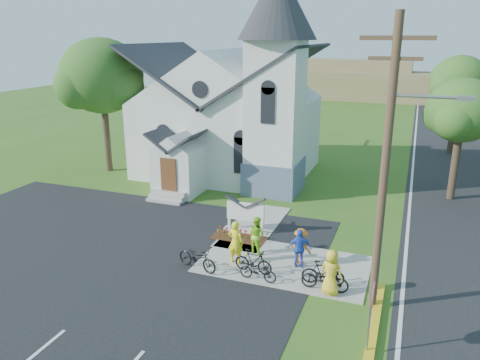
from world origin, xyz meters
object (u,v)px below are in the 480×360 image
at_px(utility_pole, 388,161).
at_px(bike_3, 323,273).
at_px(bike_2, 258,271).
at_px(stop_sign, 372,303).
at_px(cyclist_0, 236,242).
at_px(cyclist_1, 256,235).
at_px(bike_1, 253,261).
at_px(cyclist_3, 301,246).
at_px(bike_0, 197,258).
at_px(church_sign, 245,212).
at_px(bike_4, 325,279).
at_px(cyclist_2, 300,248).
at_px(cyclist_4, 331,272).

height_order(utility_pole, bike_3, utility_pole).
xyz_separation_m(utility_pole, bike_2, (-4.44, 0.30, -4.95)).
bearing_deg(stop_sign, cyclist_0, 145.20).
bearing_deg(utility_pole, cyclist_1, 153.65).
bearing_deg(bike_3, bike_1, 83.49).
distance_m(bike_2, cyclist_3, 2.36).
height_order(bike_0, cyclist_3, cyclist_3).
relative_size(church_sign, bike_4, 1.22).
bearing_deg(cyclist_2, utility_pole, 129.47).
height_order(cyclist_3, cyclist_4, cyclist_4).
bearing_deg(cyclist_4, bike_1, 3.35).
bearing_deg(bike_4, bike_0, 91.06).
xyz_separation_m(cyclist_2, bike_4, (1.35, -1.47, -0.37)).
xyz_separation_m(utility_pole, cyclist_4, (-1.61, 0.30, -4.47)).
bearing_deg(utility_pole, bike_2, 176.13).
xyz_separation_m(stop_sign, cyclist_0, (-5.87, 4.08, -0.79)).
bearing_deg(cyclist_0, cyclist_2, -163.53).
bearing_deg(utility_pole, cyclist_2, 148.49).
height_order(cyclist_2, bike_2, cyclist_2).
distance_m(bike_0, cyclist_2, 4.22).
xyz_separation_m(utility_pole, cyclist_1, (-5.30, 2.62, -4.51)).
bearing_deg(bike_2, cyclist_4, -85.85).
relative_size(cyclist_1, bike_3, 1.02).
distance_m(cyclist_3, bike_4, 2.29).
xyz_separation_m(cyclist_2, cyclist_4, (1.60, -1.66, 0.05)).
distance_m(stop_sign, bike_2, 5.58).
distance_m(stop_sign, cyclist_2, 5.77).
bearing_deg(bike_3, bike_0, 89.33).
height_order(cyclist_1, cyclist_4, cyclist_4).
xyz_separation_m(cyclist_0, cyclist_4, (4.19, -1.08, -0.06)).
height_order(stop_sign, cyclist_4, stop_sign).
relative_size(bike_0, bike_2, 1.27).
distance_m(bike_1, bike_2, 0.67).
height_order(bike_2, cyclist_3, cyclist_3).
bearing_deg(bike_0, church_sign, 9.55).
height_order(bike_1, cyclist_3, cyclist_3).
xyz_separation_m(bike_0, bike_4, (5.21, 0.19, -0.04)).
relative_size(bike_2, bike_4, 0.85).
distance_m(bike_2, cyclist_4, 2.87).
relative_size(cyclist_3, cyclist_4, 0.89).
bearing_deg(cyclist_3, bike_1, 61.83).
bearing_deg(bike_2, bike_0, 94.15).
xyz_separation_m(church_sign, cyclist_3, (3.33, -2.41, -0.19)).
xyz_separation_m(church_sign, cyclist_2, (3.36, -2.74, -0.14)).
bearing_deg(stop_sign, cyclist_2, 125.06).
relative_size(bike_2, cyclist_3, 0.98).
height_order(cyclist_0, bike_3, cyclist_0).
bearing_deg(cyclist_3, church_sign, -16.57).
relative_size(bike_1, bike_3, 0.99).
bearing_deg(bike_1, cyclist_1, 20.30).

